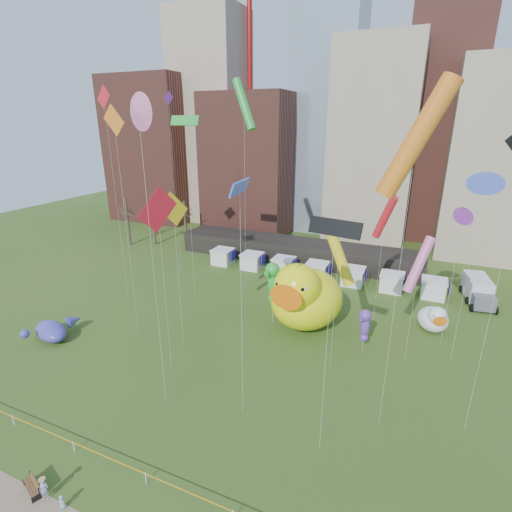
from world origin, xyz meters
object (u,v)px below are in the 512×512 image
at_px(seahorse_purple, 365,323).
at_px(park_bench, 33,485).
at_px(whale_inflatable, 52,330).
at_px(big_duck, 305,296).
at_px(box_truck, 478,290).
at_px(seahorse_green, 273,279).
at_px(toddler, 62,502).
at_px(woman, 44,490).
at_px(small_duck, 434,319).

relative_size(seahorse_purple, park_bench, 2.48).
distance_m(seahorse_purple, whale_inflatable, 31.30).
bearing_deg(big_duck, box_truck, 45.76).
xyz_separation_m(seahorse_green, toddler, (-3.21, -24.90, -4.74)).
relative_size(big_duck, woman, 7.24).
height_order(small_duck, toddler, small_duck).
bearing_deg(seahorse_green, small_duck, 30.16).
distance_m(park_bench, box_truck, 48.34).
bearing_deg(whale_inflatable, box_truck, 52.22).
bearing_deg(small_duck, big_duck, -175.17).
bearing_deg(box_truck, woman, -131.14).
bearing_deg(woman, whale_inflatable, 113.88).
bearing_deg(small_duck, whale_inflatable, -169.24).
bearing_deg(small_duck, box_truck, 48.97).
bearing_deg(seahorse_purple, big_duck, 178.51).
bearing_deg(small_duck, seahorse_purple, -147.51).
height_order(big_duck, toddler, big_duck).
bearing_deg(toddler, box_truck, 68.14).
relative_size(whale_inflatable, woman, 3.96).
bearing_deg(box_truck, big_duck, -148.87).
height_order(box_truck, woman, box_truck).
xyz_separation_m(box_truck, woman, (-25.73, -40.24, -0.73)).
height_order(big_duck, small_duck, big_duck).
distance_m(box_truck, toddler, 47.05).
bearing_deg(seahorse_purple, woman, -105.66).
bearing_deg(woman, park_bench, 151.13).
relative_size(big_duck, whale_inflatable, 1.83).
bearing_deg(small_duck, toddler, -137.73).
xyz_separation_m(seahorse_green, box_truck, (21.15, 15.34, -3.74)).
distance_m(big_duck, seahorse_purple, 6.98).
bearing_deg(park_bench, big_duck, 91.93).
bearing_deg(woman, seahorse_purple, 33.04).
bearing_deg(small_duck, woman, -139.54).
bearing_deg(big_duck, park_bench, -103.63).
relative_size(seahorse_purple, box_truck, 0.62).
relative_size(seahorse_purple, whale_inflatable, 0.76).
relative_size(small_duck, toddler, 4.95).
xyz_separation_m(seahorse_purple, box_truck, (11.14, 16.86, -1.54)).
bearing_deg(seahorse_green, big_duck, 22.51).
relative_size(woman, toddler, 1.61).
bearing_deg(big_duck, toddler, -98.41).
distance_m(big_duck, toddler, 26.54).
bearing_deg(big_duck, woman, -101.27).
bearing_deg(big_duck, seahorse_green, -163.72).
bearing_deg(whale_inflatable, woman, -22.82).
distance_m(seahorse_purple, woman, 27.66).
xyz_separation_m(whale_inflatable, park_bench, (13.71, -12.89, -0.45)).
bearing_deg(woman, small_duck, 30.41).
relative_size(park_bench, toddler, 1.94).
height_order(big_duck, seahorse_green, big_duck).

